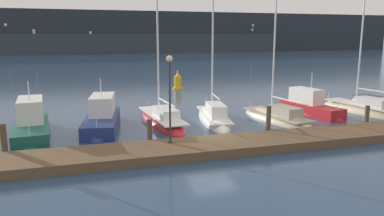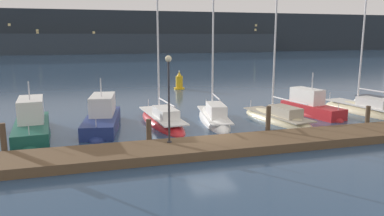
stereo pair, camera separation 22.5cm
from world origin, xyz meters
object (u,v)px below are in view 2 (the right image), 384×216
(sailboat_berth_9, at_px, (364,111))
(channel_buoy, at_px, (179,82))
(sailboat_berth_5, at_px, (162,121))
(dock_lamppost, at_px, (169,86))
(motorboat_berth_4, at_px, (102,123))
(motorboat_berth_8, at_px, (311,110))
(sailboat_berth_6, at_px, (214,120))
(sailboat_berth_7, at_px, (278,119))
(motorboat_berth_3, at_px, (32,129))

(sailboat_berth_9, height_order, channel_buoy, sailboat_berth_9)
(sailboat_berth_5, xyz_separation_m, dock_lamppost, (-0.91, -6.09, 3.21))
(motorboat_berth_4, distance_m, motorboat_berth_8, 15.10)
(sailboat_berth_6, height_order, channel_buoy, sailboat_berth_6)
(motorboat_berth_4, relative_size, dock_lamppost, 1.66)
(sailboat_berth_5, bearing_deg, motorboat_berth_8, -1.91)
(sailboat_berth_6, height_order, sailboat_berth_9, sailboat_berth_9)
(motorboat_berth_8, xyz_separation_m, sailboat_berth_9, (4.26, -0.58, -0.21))
(sailboat_berth_6, relative_size, sailboat_berth_7, 0.89)
(motorboat_berth_8, height_order, sailboat_berth_9, sailboat_berth_9)
(motorboat_berth_8, bearing_deg, sailboat_berth_7, -161.21)
(sailboat_berth_9, xyz_separation_m, channel_buoy, (-10.22, 16.58, 0.65))
(motorboat_berth_3, distance_m, sailboat_berth_5, 8.02)
(sailboat_berth_6, distance_m, sailboat_berth_7, 4.40)
(sailboat_berth_5, bearing_deg, motorboat_berth_3, -174.54)
(motorboat_berth_3, height_order, sailboat_berth_5, sailboat_berth_5)
(channel_buoy, bearing_deg, sailboat_berth_7, -81.56)
(sailboat_berth_9, bearing_deg, channel_buoy, 121.64)
(motorboat_berth_8, height_order, channel_buoy, motorboat_berth_8)
(sailboat_berth_6, bearing_deg, sailboat_berth_5, 173.00)
(motorboat_berth_3, xyz_separation_m, sailboat_berth_7, (15.77, -0.77, -0.27))
(sailboat_berth_5, height_order, dock_lamppost, sailboat_berth_5)
(sailboat_berth_6, bearing_deg, motorboat_berth_4, 177.88)
(sailboat_berth_7, xyz_separation_m, motorboat_berth_8, (3.41, 1.16, 0.21))
(channel_buoy, bearing_deg, motorboat_berth_4, -120.08)
(motorboat_berth_8, bearing_deg, sailboat_berth_6, -179.56)
(motorboat_berth_3, bearing_deg, sailboat_berth_9, -0.46)
(sailboat_berth_7, height_order, sailboat_berth_9, sailboat_berth_9)
(dock_lamppost, bearing_deg, motorboat_berth_3, 143.01)
(sailboat_berth_7, xyz_separation_m, sailboat_berth_9, (7.67, 0.58, 0.01))
(sailboat_berth_6, bearing_deg, sailboat_berth_9, -2.49)
(sailboat_berth_6, xyz_separation_m, dock_lamppost, (-4.43, -5.66, 3.23))
(motorboat_berth_4, xyz_separation_m, sailboat_berth_5, (3.90, 0.16, -0.19))
(motorboat_berth_4, distance_m, dock_lamppost, 7.30)
(motorboat_berth_4, bearing_deg, motorboat_berth_8, -0.82)
(motorboat_berth_3, distance_m, dock_lamppost, 9.34)
(sailboat_berth_6, distance_m, motorboat_berth_8, 7.68)
(motorboat_berth_3, height_order, motorboat_berth_4, motorboat_berth_3)
(sailboat_berth_7, height_order, motorboat_berth_8, sailboat_berth_7)
(motorboat_berth_8, distance_m, channel_buoy, 17.08)
(sailboat_berth_6, relative_size, sailboat_berth_9, 0.81)
(motorboat_berth_3, distance_m, motorboat_berth_4, 4.12)
(sailboat_berth_9, relative_size, channel_buoy, 5.73)
(sailboat_berth_5, distance_m, channel_buoy, 16.50)
(sailboat_berth_5, height_order, sailboat_berth_9, sailboat_berth_9)
(sailboat_berth_7, relative_size, channel_buoy, 5.18)
(motorboat_berth_3, distance_m, sailboat_berth_6, 11.51)
(channel_buoy, bearing_deg, sailboat_berth_5, -108.53)
(sailboat_berth_6, relative_size, motorboat_berth_8, 1.60)
(sailboat_berth_6, xyz_separation_m, sailboat_berth_9, (11.93, -0.52, 0.00))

